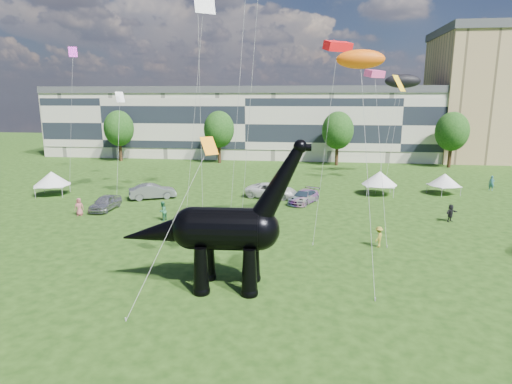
# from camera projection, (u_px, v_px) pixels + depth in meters

# --- Properties ---
(ground) EXTENTS (220.00, 220.00, 0.00)m
(ground) POSITION_uv_depth(u_px,v_px,m) (232.00, 323.00, 21.41)
(ground) COLOR #16330C
(ground) RESTS_ON ground
(terrace_row) EXTENTS (78.00, 11.00, 12.00)m
(terrace_row) POSITION_uv_depth(u_px,v_px,m) (250.00, 125.00, 81.17)
(terrace_row) COLOR beige
(terrace_row) RESTS_ON ground
(tree_far_left) EXTENTS (5.20, 5.20, 9.44)m
(tree_far_left) POSITION_uv_depth(u_px,v_px,m) (119.00, 126.00, 75.14)
(tree_far_left) COLOR #382314
(tree_far_left) RESTS_ON ground
(tree_mid_left) EXTENTS (5.20, 5.20, 9.44)m
(tree_mid_left) POSITION_uv_depth(u_px,v_px,m) (219.00, 126.00, 72.89)
(tree_mid_left) COLOR #382314
(tree_mid_left) RESTS_ON ground
(tree_mid_right) EXTENTS (5.20, 5.20, 9.44)m
(tree_mid_right) POSITION_uv_depth(u_px,v_px,m) (338.00, 127.00, 70.38)
(tree_mid_right) COLOR #382314
(tree_mid_right) RESTS_ON ground
(tree_far_right) EXTENTS (5.20, 5.20, 9.44)m
(tree_far_right) POSITION_uv_depth(u_px,v_px,m) (452.00, 128.00, 68.13)
(tree_far_right) COLOR #382314
(tree_far_right) RESTS_ON ground
(dinosaur_sculpture) EXTENTS (11.21, 3.19, 9.17)m
(dinosaur_sculpture) POSITION_uv_depth(u_px,v_px,m) (219.00, 231.00, 24.86)
(dinosaur_sculpture) COLOR black
(dinosaur_sculpture) RESTS_ON ground
(car_silver) EXTENTS (1.91, 4.47, 1.51)m
(car_silver) POSITION_uv_depth(u_px,v_px,m) (105.00, 203.00, 42.88)
(car_silver) COLOR #A4A4A8
(car_silver) RESTS_ON ground
(car_grey) EXTENTS (5.35, 3.84, 1.68)m
(car_grey) POSITION_uv_depth(u_px,v_px,m) (153.00, 191.00, 47.71)
(car_grey) COLOR gray
(car_grey) RESTS_ON ground
(car_white) EXTENTS (6.26, 3.78, 1.62)m
(car_white) POSITION_uv_depth(u_px,v_px,m) (272.00, 191.00, 48.27)
(car_white) COLOR silver
(car_white) RESTS_ON ground
(car_dark) EXTENTS (3.77, 5.25, 1.41)m
(car_dark) POSITION_uv_depth(u_px,v_px,m) (304.00, 197.00, 45.70)
(car_dark) COLOR #595960
(car_dark) RESTS_ON ground
(gazebo_near) EXTENTS (4.15, 4.15, 2.77)m
(gazebo_near) POSITION_uv_depth(u_px,v_px,m) (380.00, 178.00, 49.52)
(gazebo_near) COLOR white
(gazebo_near) RESTS_ON ground
(gazebo_far) EXTENTS (4.61, 4.61, 2.45)m
(gazebo_far) POSITION_uv_depth(u_px,v_px,m) (445.00, 180.00, 49.82)
(gazebo_far) COLOR silver
(gazebo_far) RESTS_ON ground
(gazebo_left) EXTENTS (4.82, 4.82, 2.76)m
(gazebo_left) POSITION_uv_depth(u_px,v_px,m) (52.00, 179.00, 49.30)
(gazebo_left) COLOR silver
(gazebo_left) RESTS_ON ground
(visitors) EXTENTS (55.20, 31.11, 1.81)m
(visitors) POSITION_uv_depth(u_px,v_px,m) (249.00, 212.00, 39.08)
(visitors) COLOR maroon
(visitors) RESTS_ON ground
(kites) EXTENTS (47.72, 50.04, 30.41)m
(kites) POSITION_uv_depth(u_px,v_px,m) (392.00, 72.00, 48.68)
(kites) COLOR red
(kites) RESTS_ON ground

